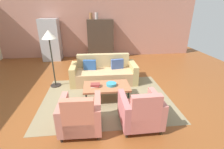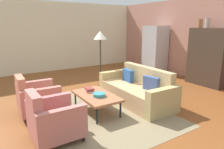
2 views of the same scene
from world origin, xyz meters
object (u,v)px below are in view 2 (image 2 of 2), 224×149
vase_tall (200,23)px  refrigerator (155,49)px  armchair_left (35,99)px  book_stack (89,90)px  cabinet (208,57)px  vase_round (207,23)px  floor_lamp (100,41)px  armchair_right (52,121)px  couch (138,90)px  coffee_table (96,96)px  fruit_bowl (99,95)px

vase_tall → refrigerator: vase_tall is taller
armchair_left → vase_tall: size_ratio=3.17×
book_stack → cabinet: cabinet is taller
armchair_left → vase_tall: 5.40m
vase_round → floor_lamp: (-1.42, -3.01, -0.50)m
armchair_right → vase_round: bearing=97.3°
vase_round → couch: bearing=-87.5°
vase_tall → vase_round: vase_round is taller
coffee_table → vase_round: vase_round is taller
cabinet → armchair_left: bearing=-97.0°
couch → cabinet: size_ratio=1.17×
vase_round → fruit_bowl: bearing=-86.5°
couch → fruit_bowl: couch is taller
armchair_right → book_stack: 1.45m
armchair_right → fruit_bowl: 1.26m
fruit_bowl → vase_round: size_ratio=0.93×
fruit_bowl → floor_lamp: size_ratio=0.16×
fruit_bowl → vase_tall: 4.29m
book_stack → coffee_table: bearing=5.4°
refrigerator → vase_tall: bearing=3.1°
armchair_right → refrigerator: (-2.82, 5.06, 0.58)m
coffee_table → refrigerator: 4.52m
floor_lamp → vase_tall: bearing=68.7°
armchair_right → refrigerator: size_ratio=0.48×
couch → book_stack: (-0.29, -1.21, 0.16)m
armchair_right → refrigerator: bearing=118.5°
coffee_table → vase_tall: 4.31m
fruit_bowl → refrigerator: size_ratio=0.15×
armchair_left → fruit_bowl: (0.73, 1.17, 0.09)m
vase_tall → vase_round: (0.25, 0.00, 0.01)m
armchair_right → floor_lamp: floor_lamp is taller
vase_round → refrigerator: bearing=-177.3°
armchair_left → refrigerator: refrigerator is taller
armchair_left → floor_lamp: (-0.94, 2.15, 1.10)m
armchair_left → armchair_right: bearing=1.8°
coffee_table → armchair_left: armchair_left is taller
coffee_table → vase_tall: size_ratio=4.32×
fruit_bowl → armchair_right: bearing=-67.8°
fruit_bowl → book_stack: 0.42m
book_stack → fruit_bowl: bearing=3.8°
fruit_bowl → book_stack: book_stack is taller
book_stack → vase_tall: vase_tall is taller
couch → book_stack: 1.26m
coffee_table → cabinet: bearing=89.6°
cabinet → floor_lamp: cabinet is taller
book_stack → armchair_left: bearing=-105.1°
vase_tall → refrigerator: bearing=-176.9°
couch → armchair_right: size_ratio=2.40×
coffee_table → armchair_right: bearing=-62.7°
couch → cabinet: (0.03, 2.81, 0.61)m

